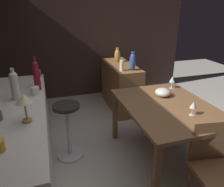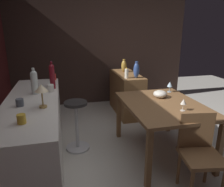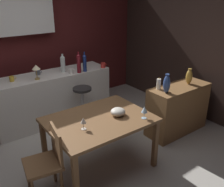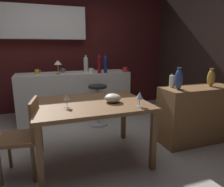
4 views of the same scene
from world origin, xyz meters
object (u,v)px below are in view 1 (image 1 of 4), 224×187
(cup_white, at_px, (35,91))
(wine_glass_right, at_px, (193,105))
(cup_red, at_px, (38,73))
(vase_brass, at_px, (117,55))
(counter_lamp, at_px, (24,101))
(dining_table, at_px, (167,111))
(bar_stool, at_px, (68,130))
(wine_bottle_ruby, at_px, (36,75))
(fruit_bowl, at_px, (163,92))
(wine_bottle_cobalt, at_px, (36,73))
(wine_glass_left, at_px, (172,80))
(pillar_candle_tall, at_px, (122,66))
(wine_bottle_clear, at_px, (15,84))
(sideboard_cabinet, at_px, (121,86))
(chair_near_window, at_px, (214,165))
(vase_ceramic_blue, at_px, (133,62))

(cup_white, bearing_deg, wine_glass_right, -112.92)
(cup_red, distance_m, vase_brass, 1.59)
(counter_lamp, bearing_deg, vase_brass, -36.21)
(dining_table, xyz_separation_m, bar_stool, (0.39, 1.11, -0.27))
(wine_bottle_ruby, distance_m, cup_red, 0.54)
(fruit_bowl, xyz_separation_m, wine_bottle_cobalt, (0.38, 1.48, 0.28))
(vase_brass, bearing_deg, wine_bottle_ruby, 132.58)
(wine_bottle_cobalt, bearing_deg, counter_lamp, 174.55)
(wine_bottle_ruby, height_order, counter_lamp, wine_bottle_ruby)
(cup_red, bearing_deg, wine_bottle_ruby, -179.37)
(dining_table, height_order, wine_bottle_ruby, wine_bottle_ruby)
(wine_glass_left, height_order, pillar_candle_tall, pillar_candle_tall)
(fruit_bowl, bearing_deg, wine_glass_left, -50.07)
(wine_glass_left, xyz_separation_m, cup_red, (0.57, 1.74, 0.09))
(vase_brass, bearing_deg, wine_bottle_cobalt, 129.68)
(bar_stool, relative_size, wine_bottle_clear, 2.20)
(wine_bottle_ruby, xyz_separation_m, vase_brass, (1.28, -1.39, -0.14))
(cup_red, distance_m, cup_white, 0.68)
(dining_table, distance_m, wine_bottle_clear, 1.69)
(cup_red, xyz_separation_m, counter_lamp, (-1.26, 0.08, 0.14))
(wine_glass_left, bearing_deg, wine_bottle_ruby, 88.60)
(sideboard_cabinet, relative_size, counter_lamp, 4.43)
(wine_bottle_cobalt, bearing_deg, wine_glass_left, -95.37)
(bar_stool, bearing_deg, chair_near_window, -134.07)
(cup_white, relative_size, vase_ceramic_blue, 0.40)
(dining_table, relative_size, wine_bottle_cobalt, 3.64)
(sideboard_cabinet, bearing_deg, wine_bottle_cobalt, 124.30)
(bar_stool, height_order, wine_bottle_cobalt, wine_bottle_cobalt)
(counter_lamp, bearing_deg, cup_white, -5.83)
(cup_white, bearing_deg, wine_bottle_cobalt, -4.63)
(fruit_bowl, bearing_deg, counter_lamp, 107.07)
(wine_bottle_clear, bearing_deg, vase_brass, -47.16)
(sideboard_cabinet, height_order, bar_stool, sideboard_cabinet)
(wine_glass_left, height_order, vase_brass, vase_brass)
(fruit_bowl, bearing_deg, wine_bottle_cobalt, 75.47)
(wine_glass_right, distance_m, counter_lamp, 1.61)
(cup_red, bearing_deg, chair_near_window, -140.53)
(counter_lamp, height_order, vase_brass, counter_lamp)
(dining_table, bearing_deg, counter_lamp, 98.83)
(bar_stool, relative_size, pillar_candle_tall, 3.69)
(wine_glass_left, relative_size, vase_brass, 0.63)
(wine_bottle_clear, height_order, vase_ceramic_blue, wine_bottle_clear)
(wine_glass_left, distance_m, cup_white, 1.76)
(wine_glass_left, distance_m, vase_ceramic_blue, 0.78)
(chair_near_window, bearing_deg, dining_table, 4.61)
(bar_stool, bearing_deg, wine_bottle_ruby, 67.56)
(wine_bottle_ruby, bearing_deg, wine_bottle_clear, 134.48)
(fruit_bowl, relative_size, wine_bottle_cobalt, 0.54)
(sideboard_cabinet, xyz_separation_m, vase_brass, (0.21, -0.00, 0.53))
(vase_brass, xyz_separation_m, vase_ceramic_blue, (-0.60, -0.05, 0.02))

